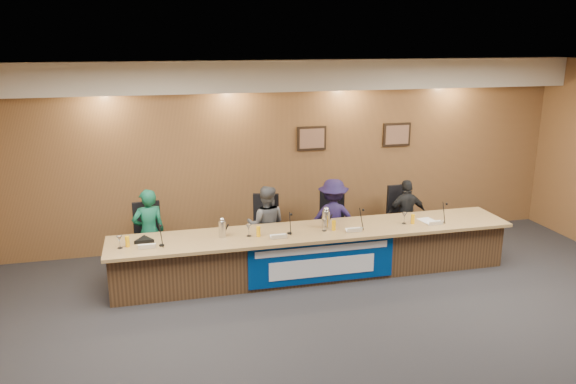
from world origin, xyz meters
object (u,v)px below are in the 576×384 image
object	(u,v)px
dais_body	(314,254)
panelist_c	(333,218)
office_chair_c	(331,227)
office_chair_d	(403,221)
panelist_d	(406,215)
carafe_mid	(326,219)
panelist_b	(266,225)
office_chair_a	(150,242)
office_chair_b	(265,233)
speakerphone	(144,240)
panelist_a	(149,232)
banner	(322,262)
carafe_left	(222,229)

from	to	relation	value
dais_body	panelist_c	world-z (taller)	panelist_c
office_chair_c	office_chair_d	size ratio (longest dim) A/B	1.00
panelist_c	office_chair_c	distance (m)	0.21
panelist_d	carafe_mid	bearing A→B (deg)	22.59
panelist_b	office_chair_a	size ratio (longest dim) A/B	2.69
office_chair_b	speakerphone	distance (m)	2.04
panelist_c	office_chair_a	size ratio (longest dim) A/B	2.77
office_chair_a	speakerphone	bearing A→B (deg)	-101.77
carafe_mid	speakerphone	xyz separation A→B (m)	(-2.69, 0.02, -0.11)
office_chair_d	carafe_mid	size ratio (longest dim) A/B	1.84
panelist_a	office_chair_b	size ratio (longest dim) A/B	2.83
banner	speakerphone	world-z (taller)	speakerphone
banner	panelist_a	world-z (taller)	panelist_a
dais_body	panelist_c	bearing A→B (deg)	51.94
panelist_a	office_chair_b	bearing A→B (deg)	170.29
panelist_b	speakerphone	size ratio (longest dim) A/B	4.03
carafe_left	carafe_mid	size ratio (longest dim) A/B	0.94
carafe_left	carafe_mid	xyz separation A→B (m)	(1.58, 0.05, 0.01)
dais_body	carafe_mid	xyz separation A→B (m)	(0.19, 0.02, 0.53)
speakerphone	panelist_c	bearing A→B (deg)	11.39
panelist_a	office_chair_b	distance (m)	1.84
carafe_left	speakerphone	world-z (taller)	carafe_left
panelist_b	office_chair_c	distance (m)	1.14
office_chair_d	panelist_d	bearing A→B (deg)	-92.84
office_chair_c	carafe_left	xyz separation A→B (m)	(-1.91, -0.78, 0.39)
dais_body	office_chair_c	xyz separation A→B (m)	(0.51, 0.75, 0.13)
panelist_a	panelist_d	world-z (taller)	panelist_a
dais_body	office_chair_d	xyz separation A→B (m)	(1.83, 0.75, 0.13)
office_chair_b	carafe_mid	xyz separation A→B (m)	(0.80, -0.73, 0.40)
office_chair_a	carafe_mid	bearing A→B (deg)	-22.01
carafe_mid	office_chair_d	bearing A→B (deg)	24.02
banner	office_chair_d	world-z (taller)	banner
panelist_d	carafe_mid	distance (m)	1.78
dais_body	office_chair_b	world-z (taller)	dais_body
office_chair_a	carafe_mid	world-z (taller)	carafe_mid
dais_body	panelist_d	world-z (taller)	panelist_d
office_chair_b	office_chair_c	size ratio (longest dim) A/B	1.00
carafe_mid	banner	bearing A→B (deg)	-112.95
office_chair_a	panelist_b	bearing A→B (deg)	-9.56
panelist_d	speakerphone	xyz separation A→B (m)	(-4.33, -0.61, 0.16)
banner	carafe_mid	xyz separation A→B (m)	(0.19, 0.44, 0.50)
office_chair_a	panelist_d	bearing A→B (deg)	-7.76
office_chair_d	office_chair_c	bearing A→B (deg)	177.16
dais_body	office_chair_c	bearing A→B (deg)	55.82
banner	speakerphone	xyz separation A→B (m)	(-2.50, 0.46, 0.40)
banner	office_chair_a	bearing A→B (deg)	154.35
panelist_d	office_chair_c	xyz separation A→B (m)	(-1.31, 0.10, -0.14)
office_chair_a	office_chair_d	distance (m)	4.26
panelist_d	office_chair_a	world-z (taller)	panelist_d
banner	panelist_a	bearing A→B (deg)	156.29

